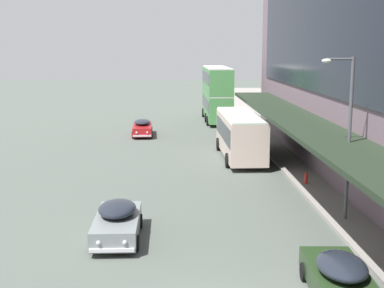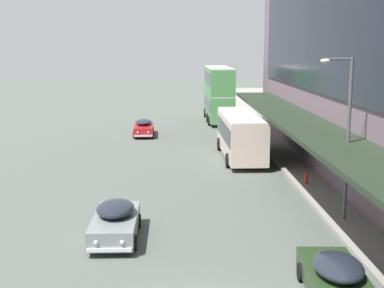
# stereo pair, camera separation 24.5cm
# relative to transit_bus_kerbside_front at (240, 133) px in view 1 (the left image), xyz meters

# --- Properties ---
(transit_bus_kerbside_front) EXTENTS (2.85, 9.55, 3.28)m
(transit_bus_kerbside_front) POSITION_rel_transit_bus_kerbside_front_xyz_m (0.00, 0.00, 0.00)
(transit_bus_kerbside_front) COLOR beige
(transit_bus_kerbside_front) RESTS_ON ground
(transit_bus_kerbside_rear) EXTENTS (2.78, 10.88, 5.90)m
(transit_bus_kerbside_rear) POSITION_rel_transit_bus_kerbside_front_xyz_m (-0.02, 20.10, 1.30)
(transit_bus_kerbside_rear) COLOR #4C924D
(transit_bus_kerbside_rear) RESTS_ON ground
(sedan_lead_near) EXTENTS (1.98, 4.63, 1.56)m
(sedan_lead_near) POSITION_rel_transit_bus_kerbside_front_xyz_m (-7.29, -16.32, -1.11)
(sedan_lead_near) COLOR gray
(sedan_lead_near) RESTS_ON ground
(sedan_oncoming_front) EXTENTS (2.07, 4.64, 1.51)m
(sedan_oncoming_front) POSITION_rel_transit_bus_kerbside_front_xyz_m (0.42, -22.20, -1.14)
(sedan_oncoming_front) COLOR #243A1D
(sedan_oncoming_front) RESTS_ON ground
(sedan_second_near) EXTENTS (1.97, 4.96, 1.48)m
(sedan_second_near) POSITION_rel_transit_bus_kerbside_front_xyz_m (-7.67, 10.62, -1.14)
(sedan_second_near) COLOR #AC181D
(sedan_second_near) RESTS_ON ground
(street_lamp) EXTENTS (1.50, 0.28, 7.47)m
(street_lamp) POSITION_rel_transit_bus_kerbside_front_xyz_m (2.94, -14.53, 2.58)
(street_lamp) COLOR #4C4C51
(street_lamp) RESTS_ON sidewalk_kerb
(fire_hydrant) EXTENTS (0.20, 0.40, 0.70)m
(fire_hydrant) POSITION_rel_transit_bus_kerbside_front_xyz_m (2.90, -7.97, -1.39)
(fire_hydrant) COLOR red
(fire_hydrant) RESTS_ON sidewalk_kerb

